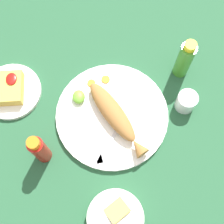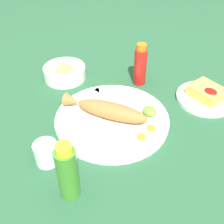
{
  "view_description": "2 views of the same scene",
  "coord_description": "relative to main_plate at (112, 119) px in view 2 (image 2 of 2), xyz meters",
  "views": [
    {
      "loc": [
        -0.32,
        0.02,
        0.91
      ],
      "look_at": [
        0.0,
        0.0,
        0.04
      ],
      "focal_mm": 50.0,
      "sensor_mm": 36.0,
      "label": 1
    },
    {
      "loc": [
        0.51,
        -0.39,
        0.57
      ],
      "look_at": [
        0.0,
        0.0,
        0.04
      ],
      "focal_mm": 45.0,
      "sensor_mm": 36.0,
      "label": 2
    }
  ],
  "objects": [
    {
      "name": "hot_sauce_bottle_red",
      "position": [
        -0.11,
        0.21,
        0.06
      ],
      "size": [
        0.04,
        0.04,
        0.15
      ],
      "color": "#B21914",
      "rests_on": "ground_plane"
    },
    {
      "name": "guacamole_bowl",
      "position": [
        -0.3,
        0.01,
        0.02
      ],
      "size": [
        0.15,
        0.15,
        0.06
      ],
      "color": "white",
      "rests_on": "ground_plane"
    },
    {
      "name": "hot_sauce_bottle_green",
      "position": [
        0.14,
        -0.23,
        0.07
      ],
      "size": [
        0.05,
        0.05,
        0.16
      ],
      "color": "#3D8428",
      "rests_on": "ground_plane"
    },
    {
      "name": "salt_cup",
      "position": [
        0.02,
        -0.23,
        0.02
      ],
      "size": [
        0.06,
        0.06,
        0.06
      ],
      "color": "silver",
      "rests_on": "ground_plane"
    },
    {
      "name": "fork_near",
      "position": [
        -0.09,
        0.01,
        0.01
      ],
      "size": [
        0.17,
        0.11,
        0.0
      ],
      "rotation": [
        0.0,
        0.0,
        8.89
      ],
      "color": "silver",
      "rests_on": "main_plate"
    },
    {
      "name": "side_plate_fries",
      "position": [
        0.1,
        0.31,
        -0.0
      ],
      "size": [
        0.19,
        0.19,
        0.01
      ],
      "primitive_type": "cylinder",
      "color": "white",
      "rests_on": "ground_plane"
    },
    {
      "name": "ground_plane",
      "position": [
        0.0,
        0.0,
        -0.01
      ],
      "size": [
        4.0,
        4.0,
        0.0
      ],
      "primitive_type": "plane",
      "color": "#235133"
    },
    {
      "name": "carrot_slice_mid",
      "position": [
        0.11,
        0.06,
        0.01
      ],
      "size": [
        0.03,
        0.03,
        0.0
      ],
      "primitive_type": "cylinder",
      "color": "orange",
      "rests_on": "main_plate"
    },
    {
      "name": "lime_wedge_main",
      "position": [
        0.06,
        0.1,
        0.02
      ],
      "size": [
        0.05,
        0.04,
        0.02
      ],
      "primitive_type": "ellipsoid",
      "color": "#6BB233",
      "rests_on": "main_plate"
    },
    {
      "name": "fried_fish",
      "position": [
        -0.01,
        -0.01,
        0.03
      ],
      "size": [
        0.26,
        0.18,
        0.05
      ],
      "rotation": [
        0.0,
        0.0,
        0.54
      ],
      "color": "#996633",
      "rests_on": "main_plate"
    },
    {
      "name": "carrot_slice_near",
      "position": [
        0.12,
        0.01,
        0.01
      ],
      "size": [
        0.03,
        0.03,
        0.0
      ],
      "primitive_type": "cylinder",
      "color": "orange",
      "rests_on": "main_plate"
    },
    {
      "name": "fries_pile",
      "position": [
        0.1,
        0.31,
        0.02
      ],
      "size": [
        0.1,
        0.09,
        0.04
      ],
      "color": "gold",
      "rests_on": "side_plate_fries"
    },
    {
      "name": "fork_far",
      "position": [
        -0.07,
        0.06,
        0.01
      ],
      "size": [
        0.18,
        0.05,
        0.0
      ],
      "rotation": [
        0.0,
        0.0,
        9.61
      ],
      "color": "silver",
      "rests_on": "main_plate"
    },
    {
      "name": "main_plate",
      "position": [
        0.0,
        0.0,
        0.0
      ],
      "size": [
        0.34,
        0.34,
        0.02
      ],
      "primitive_type": "cylinder",
      "color": "white",
      "rests_on": "ground_plane"
    }
  ]
}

